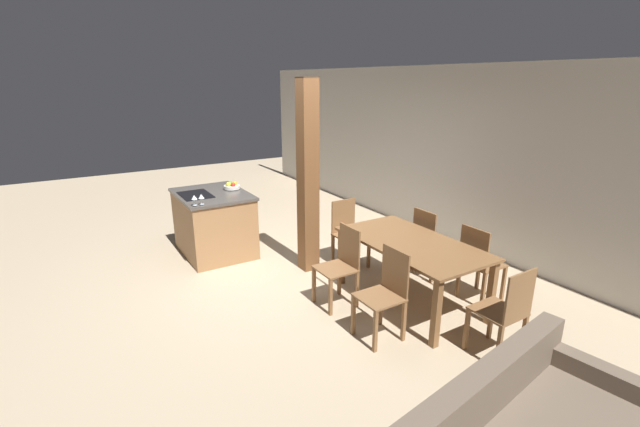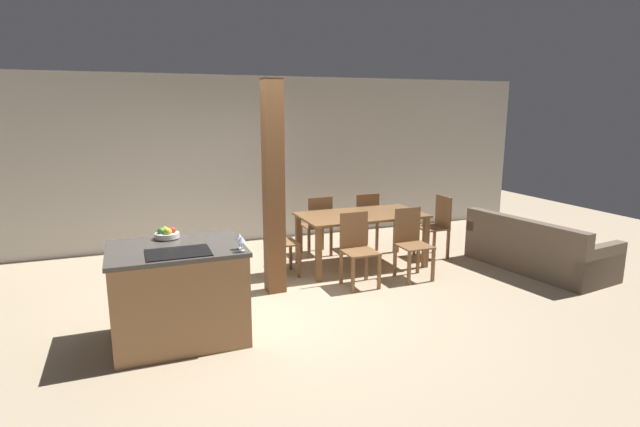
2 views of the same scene
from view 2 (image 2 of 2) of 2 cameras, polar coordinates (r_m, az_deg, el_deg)
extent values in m
plane|color=tan|center=(5.87, -4.82, -9.93)|extent=(16.00, 16.00, 0.00)
cube|color=beige|center=(8.25, -10.65, 5.93)|extent=(11.20, 0.08, 2.70)
cube|color=#9E7047|center=(5.00, -15.85, -8.95)|extent=(1.19, 0.91, 0.88)
cube|color=#4C4742|center=(4.86, -16.16, -3.88)|extent=(1.23, 0.95, 0.04)
cube|color=black|center=(4.63, -15.89, -4.33)|extent=(0.56, 0.40, 0.01)
cylinder|color=silver|center=(5.16, -17.07, -2.40)|extent=(0.24, 0.24, 0.05)
sphere|color=red|center=(5.15, -16.52, -1.86)|extent=(0.07, 0.07, 0.07)
sphere|color=gold|center=(5.19, -17.31, -1.79)|extent=(0.07, 0.07, 0.07)
sphere|color=#3D8E38|center=(5.14, -17.70, -1.94)|extent=(0.07, 0.07, 0.07)
sphere|color=yellow|center=(5.09, -16.99, -2.01)|extent=(0.08, 0.08, 0.08)
cylinder|color=silver|center=(4.55, -8.92, -4.20)|extent=(0.06, 0.06, 0.00)
cylinder|color=silver|center=(4.54, -8.94, -3.72)|extent=(0.01, 0.01, 0.08)
cone|color=silver|center=(4.52, -8.96, -2.90)|extent=(0.08, 0.08, 0.06)
cylinder|color=silver|center=(4.63, -9.17, -3.90)|extent=(0.06, 0.06, 0.00)
cylinder|color=silver|center=(4.62, -9.18, -3.43)|extent=(0.01, 0.01, 0.08)
cone|color=silver|center=(4.61, -9.21, -2.63)|extent=(0.08, 0.08, 0.06)
cube|color=brown|center=(6.96, 4.77, -0.16)|extent=(1.73, 0.93, 0.03)
cube|color=brown|center=(6.38, -0.17, -4.69)|extent=(0.07, 0.07, 0.72)
cube|color=brown|center=(7.09, 11.96, -3.25)|extent=(0.07, 0.07, 0.72)
cube|color=brown|center=(7.11, -2.51, -2.96)|extent=(0.07, 0.07, 0.72)
cube|color=brown|center=(7.75, 8.72, -1.83)|extent=(0.07, 0.07, 0.72)
cube|color=brown|center=(6.19, 4.61, -4.41)|extent=(0.40, 0.40, 0.02)
cube|color=brown|center=(6.29, 3.89, -1.88)|extent=(0.38, 0.02, 0.46)
cube|color=brown|center=(6.03, 3.78, -7.10)|extent=(0.04, 0.04, 0.44)
cube|color=brown|center=(6.19, 6.78, -6.68)|extent=(0.04, 0.04, 0.44)
cube|color=brown|center=(6.34, 2.42, -6.14)|extent=(0.04, 0.04, 0.44)
cube|color=brown|center=(6.48, 5.30, -5.77)|extent=(0.04, 0.04, 0.44)
cube|color=brown|center=(6.56, 10.74, -3.65)|extent=(0.40, 0.40, 0.02)
cube|color=brown|center=(6.66, 9.95, -1.28)|extent=(0.38, 0.02, 0.46)
cube|color=brown|center=(6.39, 10.14, -6.18)|extent=(0.04, 0.04, 0.44)
cube|color=brown|center=(6.57, 12.79, -5.77)|extent=(0.04, 0.04, 0.44)
cube|color=brown|center=(6.68, 8.56, -5.32)|extent=(0.04, 0.04, 0.44)
cube|color=brown|center=(6.85, 11.14, -4.96)|extent=(0.04, 0.04, 0.44)
cube|color=brown|center=(7.55, -0.48, -1.37)|extent=(0.40, 0.40, 0.02)
cube|color=brown|center=(7.33, 0.05, 0.12)|extent=(0.38, 0.02, 0.46)
cube|color=brown|center=(7.83, 0.27, -2.61)|extent=(0.04, 0.04, 0.44)
cube|color=brown|center=(7.71, -2.17, -2.85)|extent=(0.04, 0.04, 0.44)
cube|color=brown|center=(7.51, 1.27, -3.24)|extent=(0.04, 0.04, 0.44)
cube|color=brown|center=(7.39, -1.27, -3.50)|extent=(0.04, 0.04, 0.44)
cube|color=brown|center=(7.86, 4.82, -0.90)|extent=(0.40, 0.40, 0.02)
cube|color=brown|center=(7.64, 5.48, 0.55)|extent=(0.38, 0.02, 0.46)
cube|color=brown|center=(8.14, 5.37, -2.10)|extent=(0.04, 0.04, 0.44)
cube|color=brown|center=(7.99, 3.09, -2.33)|extent=(0.04, 0.04, 0.44)
cube|color=brown|center=(7.84, 6.53, -2.68)|extent=(0.04, 0.04, 0.44)
cube|color=brown|center=(7.68, 4.19, -2.93)|extent=(0.04, 0.04, 0.44)
cube|color=brown|center=(6.61, -4.39, -3.35)|extent=(0.40, 0.40, 0.02)
cube|color=brown|center=(6.50, -6.03, -1.48)|extent=(0.02, 0.38, 0.46)
cube|color=brown|center=(6.56, -2.42, -5.51)|extent=(0.04, 0.04, 0.44)
cube|color=brown|center=(6.88, -3.38, -4.69)|extent=(0.04, 0.04, 0.44)
cube|color=brown|center=(6.46, -5.40, -5.83)|extent=(0.04, 0.04, 0.44)
cube|color=brown|center=(6.79, -6.23, -4.98)|extent=(0.04, 0.04, 0.44)
cube|color=brown|center=(7.59, 12.64, -1.60)|extent=(0.40, 0.40, 0.02)
cube|color=brown|center=(7.65, 13.91, 0.26)|extent=(0.02, 0.38, 0.46)
cube|color=brown|center=(7.70, 10.74, -3.09)|extent=(0.04, 0.04, 0.44)
cube|color=brown|center=(7.41, 12.18, -3.73)|extent=(0.04, 0.04, 0.44)
cube|color=brown|center=(7.88, 12.92, -2.82)|extent=(0.04, 0.04, 0.44)
cube|color=brown|center=(7.61, 14.42, -3.43)|extent=(0.04, 0.04, 0.44)
cube|color=brown|center=(7.55, 23.65, -4.31)|extent=(1.12, 1.98, 0.40)
cube|color=brown|center=(7.19, 22.22, -1.92)|extent=(0.43, 1.88, 0.34)
cube|color=brown|center=(7.08, 29.33, -5.31)|extent=(0.87, 0.26, 0.54)
cube|color=brown|center=(8.06, 18.77, -2.44)|extent=(0.87, 0.26, 0.54)
cube|color=brown|center=(5.87, -5.33, 2.80)|extent=(0.22, 0.22, 2.51)
camera|label=1|loc=(6.92, 44.97, 11.03)|focal=24.00mm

